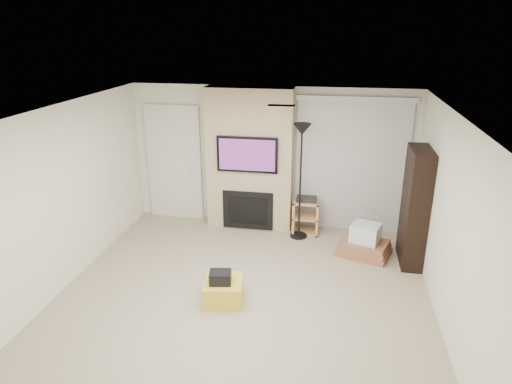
% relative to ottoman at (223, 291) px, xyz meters
% --- Properties ---
extents(floor, '(5.00, 5.50, 0.00)m').
position_rel_ottoman_xyz_m(floor, '(0.24, -0.05, -0.15)').
color(floor, tan).
rests_on(floor, ground).
extents(ceiling, '(5.00, 5.50, 0.00)m').
position_rel_ottoman_xyz_m(ceiling, '(0.24, -0.05, 2.35)').
color(ceiling, white).
rests_on(ceiling, wall_back).
extents(wall_back, '(5.00, 0.00, 2.50)m').
position_rel_ottoman_xyz_m(wall_back, '(0.24, 2.70, 1.10)').
color(wall_back, white).
rests_on(wall_back, ground).
extents(wall_front, '(5.00, 0.00, 2.50)m').
position_rel_ottoman_xyz_m(wall_front, '(0.24, -2.80, 1.10)').
color(wall_front, white).
rests_on(wall_front, ground).
extents(wall_left, '(0.00, 5.50, 2.50)m').
position_rel_ottoman_xyz_m(wall_left, '(-2.26, -0.05, 1.10)').
color(wall_left, white).
rests_on(wall_left, ground).
extents(wall_right, '(0.00, 5.50, 2.50)m').
position_rel_ottoman_xyz_m(wall_right, '(2.74, -0.05, 1.10)').
color(wall_right, white).
rests_on(wall_right, ground).
extents(hvac_vent, '(0.35, 0.18, 0.01)m').
position_rel_ottoman_xyz_m(hvac_vent, '(0.64, 0.75, 2.35)').
color(hvac_vent, silver).
rests_on(hvac_vent, ceiling).
extents(ottoman, '(0.58, 0.58, 0.30)m').
position_rel_ottoman_xyz_m(ottoman, '(0.00, 0.00, 0.00)').
color(ottoman, gold).
rests_on(ottoman, floor).
extents(black_bag, '(0.31, 0.26, 0.16)m').
position_rel_ottoman_xyz_m(black_bag, '(-0.02, -0.04, 0.23)').
color(black_bag, black).
rests_on(black_bag, ottoman).
extents(fireplace_wall, '(1.50, 0.47, 2.50)m').
position_rel_ottoman_xyz_m(fireplace_wall, '(-0.11, 2.49, 1.09)').
color(fireplace_wall, tan).
rests_on(fireplace_wall, floor).
extents(entry_door, '(1.02, 0.11, 2.14)m').
position_rel_ottoman_xyz_m(entry_door, '(-1.56, 2.66, 0.90)').
color(entry_door, silver).
rests_on(entry_door, floor).
extents(vertical_blinds, '(1.98, 0.10, 2.37)m').
position_rel_ottoman_xyz_m(vertical_blinds, '(1.64, 2.64, 1.12)').
color(vertical_blinds, silver).
rests_on(vertical_blinds, floor).
extents(floor_lamp, '(0.29, 0.29, 1.99)m').
position_rel_ottoman_xyz_m(floor_lamp, '(0.81, 2.15, 1.42)').
color(floor_lamp, black).
rests_on(floor_lamp, floor).
extents(av_stand, '(0.45, 0.38, 0.66)m').
position_rel_ottoman_xyz_m(av_stand, '(0.92, 2.34, 0.20)').
color(av_stand, tan).
rests_on(av_stand, floor).
extents(box_stack, '(0.92, 0.81, 0.52)m').
position_rel_ottoman_xyz_m(box_stack, '(1.90, 1.67, 0.05)').
color(box_stack, '#9B6340').
rests_on(box_stack, floor).
extents(bookshelf, '(0.30, 0.80, 1.80)m').
position_rel_ottoman_xyz_m(bookshelf, '(2.58, 1.58, 0.75)').
color(bookshelf, black).
rests_on(bookshelf, floor).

